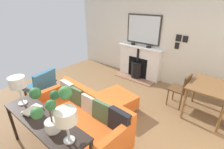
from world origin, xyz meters
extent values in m
cube|color=olive|center=(0.00, 0.00, 0.00)|extent=(4.86, 5.72, 0.01)
cube|color=silver|center=(-2.43, 0.00, 1.41)|extent=(0.12, 5.72, 2.83)
cube|color=#93664C|center=(-1.97, -0.27, 0.01)|extent=(0.34, 1.32, 0.03)
cube|color=white|center=(-2.26, -0.27, 0.49)|extent=(0.23, 1.39, 0.99)
cube|color=black|center=(-2.16, -0.27, 0.36)|extent=(0.06, 0.66, 0.65)
cylinder|color=black|center=(-2.12, -0.27, 0.27)|extent=(0.36, 0.36, 0.49)
cylinder|color=black|center=(-2.12, -0.27, 0.53)|extent=(0.38, 0.38, 0.02)
cylinder|color=black|center=(-2.12, -0.27, 0.76)|extent=(0.07, 0.07, 0.45)
cube|color=white|center=(-2.23, -0.27, 1.01)|extent=(0.28, 1.47, 0.05)
cube|color=#2D2823|center=(-2.34, -0.27, 1.53)|extent=(0.04, 1.11, 0.87)
cube|color=silver|center=(-2.32, -0.27, 1.53)|extent=(0.01, 1.03, 0.79)
cylinder|color=black|center=(-2.25, -0.54, 1.06)|extent=(0.13, 0.13, 0.05)
torus|color=black|center=(-2.25, -0.54, 1.08)|extent=(0.13, 0.13, 0.01)
cylinder|color=black|center=(-2.25, 0.01, 1.06)|extent=(0.15, 0.15, 0.05)
torus|color=black|center=(-2.25, 0.01, 1.08)|extent=(0.15, 0.15, 0.01)
cylinder|color=#B2B2B7|center=(0.98, -0.62, 0.05)|extent=(0.04, 0.04, 0.10)
cylinder|color=#B2B2B7|center=(0.34, -0.57, 0.05)|extent=(0.04, 0.04, 0.10)
cylinder|color=#B2B2B7|center=(0.46, 1.08, 0.05)|extent=(0.04, 0.04, 0.10)
cube|color=orange|center=(0.72, 0.23, 0.27)|extent=(0.96, 2.00, 0.34)
cube|color=orange|center=(0.38, 0.26, 0.62)|extent=(0.29, 1.95, 0.34)
cube|color=orange|center=(0.65, -0.68, 0.55)|extent=(0.78, 0.18, 0.22)
cube|color=orange|center=(0.79, 1.14, 0.55)|extent=(0.78, 0.18, 0.22)
cube|color=beige|center=(0.42, -0.45, 0.61)|extent=(0.14, 0.37, 0.37)
cube|color=#4C6B47|center=(0.45, -0.12, 0.60)|extent=(0.15, 0.34, 0.35)
cube|color=beige|center=(0.48, 0.27, 0.59)|extent=(0.15, 0.33, 0.34)
cube|color=#4C6B47|center=(0.51, 0.62, 0.61)|extent=(0.16, 0.37, 0.37)
cube|color=black|center=(0.54, 1.01, 0.62)|extent=(0.17, 0.39, 0.39)
cylinder|color=#B2B2B7|center=(-0.18, -0.07, 0.04)|extent=(0.04, 0.04, 0.09)
cylinder|color=#B2B2B7|center=(-0.05, 0.53, 0.04)|extent=(0.04, 0.04, 0.09)
cylinder|color=#B2B2B7|center=(-0.69, 0.04, 0.04)|extent=(0.04, 0.04, 0.09)
cylinder|color=#B2B2B7|center=(-0.55, 0.64, 0.04)|extent=(0.04, 0.04, 0.09)
cube|color=orange|center=(-0.37, 0.28, 0.24)|extent=(0.79, 0.89, 0.30)
cube|color=#4C3321|center=(0.33, -1.76, 0.17)|extent=(0.05, 0.05, 0.35)
cube|color=#4C3321|center=(0.83, -1.67, 0.17)|extent=(0.05, 0.05, 0.35)
cube|color=#4C3321|center=(0.24, -1.29, 0.17)|extent=(0.05, 0.05, 0.35)
cube|color=#4C3321|center=(0.75, -1.20, 0.17)|extent=(0.05, 0.05, 0.35)
cube|color=teal|center=(0.54, -1.48, 0.37)|extent=(0.69, 0.66, 0.08)
cube|color=teal|center=(0.49, -1.24, 0.62)|extent=(0.62, 0.25, 0.43)
cube|color=#4C3321|center=(0.22, -1.54, 0.46)|extent=(0.13, 0.53, 0.04)
cube|color=#4C3321|center=(0.85, -1.43, 0.46)|extent=(0.13, 0.53, 0.04)
cube|color=black|center=(1.16, -0.57, 0.37)|extent=(0.04, 0.04, 0.75)
cube|color=black|center=(1.53, -0.57, 0.37)|extent=(0.04, 0.04, 0.75)
cube|color=black|center=(1.35, 0.23, 0.76)|extent=(0.44, 1.66, 0.03)
cylinder|color=white|center=(1.35, -0.39, 0.79)|extent=(0.14, 0.14, 0.02)
cylinder|color=white|center=(1.35, -0.39, 0.94)|extent=(0.03, 0.03, 0.29)
cylinder|color=silver|center=(1.35, -0.39, 1.18)|extent=(0.25, 0.25, 0.18)
cylinder|color=#B2B2B7|center=(1.35, 0.85, 0.79)|extent=(0.14, 0.14, 0.02)
cylinder|color=#B2B2B7|center=(1.35, 0.85, 0.93)|extent=(0.03, 0.03, 0.27)
cylinder|color=silver|center=(1.35, 0.85, 1.15)|extent=(0.25, 0.25, 0.16)
cylinder|color=silver|center=(1.37, 0.54, 0.85)|extent=(0.20, 0.20, 0.15)
cylinder|color=brown|center=(1.37, 0.54, 1.06)|extent=(0.02, 0.02, 0.27)
sphere|color=#387A3D|center=(1.54, 0.58, 1.17)|extent=(0.14, 0.14, 0.14)
sphere|color=#2D6633|center=(1.44, 0.74, 1.30)|extent=(0.12, 0.12, 0.12)
sphere|color=#387A3D|center=(1.19, 0.66, 1.31)|extent=(0.17, 0.17, 0.17)
sphere|color=#26562D|center=(1.23, 0.47, 1.23)|extent=(0.13, 0.13, 0.13)
sphere|color=#2D6633|center=(1.43, 0.39, 1.31)|extent=(0.14, 0.14, 0.14)
cube|color=#38517F|center=(1.35, -0.06, 0.79)|extent=(0.23, 0.20, 0.03)
cube|color=beige|center=(1.35, -0.06, 0.81)|extent=(0.30, 0.22, 0.02)
cylinder|color=brown|center=(-1.83, 1.55, 0.36)|extent=(0.05, 0.05, 0.73)
cylinder|color=brown|center=(-0.99, 1.55, 0.36)|extent=(0.05, 0.05, 0.73)
cylinder|color=brown|center=(-0.99, 2.22, 0.36)|extent=(0.05, 0.05, 0.73)
cube|color=brown|center=(-1.41, 1.89, 0.74)|extent=(0.93, 0.77, 0.03)
cylinder|color=brown|center=(-1.58, 1.14, 0.22)|extent=(0.03, 0.03, 0.44)
cylinder|color=brown|center=(-1.27, 1.11, 0.22)|extent=(0.03, 0.03, 0.44)
cylinder|color=brown|center=(-1.56, 1.46, 0.22)|extent=(0.03, 0.03, 0.44)
cylinder|color=brown|center=(-1.24, 1.43, 0.22)|extent=(0.03, 0.03, 0.44)
cube|color=brown|center=(-1.41, 1.28, 0.45)|extent=(0.43, 0.43, 0.02)
cube|color=brown|center=(-1.40, 1.45, 0.65)|extent=(0.36, 0.07, 0.38)
cube|color=black|center=(-2.35, 0.80, 1.42)|extent=(0.02, 0.14, 0.17)
cube|color=black|center=(-2.35, 0.98, 1.41)|extent=(0.02, 0.13, 0.17)
cube|color=black|center=(-2.35, 0.79, 1.20)|extent=(0.02, 0.11, 0.17)
camera|label=1|loc=(2.16, 2.20, 2.35)|focal=26.21mm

